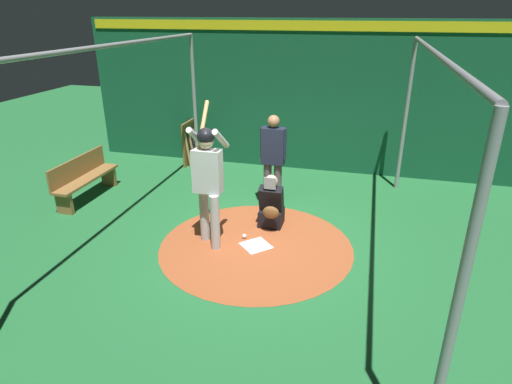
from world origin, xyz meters
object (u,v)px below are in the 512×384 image
object	(u,v)px
catcher	(271,206)
baseball_1	(212,216)
batter	(208,175)
umpire	(273,156)
baseball_0	(244,236)
home_plate	(256,246)
bench	(84,177)
bat_rack	(193,142)

from	to	relation	value
catcher	baseball_1	xyz separation A→B (m)	(-0.01, -1.10, -0.33)
batter	umpire	distance (m)	1.82
catcher	baseball_0	xyz separation A→B (m)	(0.55, -0.33, -0.33)
home_plate	batter	xyz separation A→B (m)	(0.08, -0.74, 1.18)
batter	bench	size ratio (longest dim) A/B	1.31
batter	bat_rack	world-z (taller)	batter
home_plate	batter	world-z (taller)	batter
bat_rack	bench	distance (m)	2.95
bat_rack	baseball_0	world-z (taller)	bat_rack
home_plate	catcher	xyz separation A→B (m)	(-0.76, 0.07, 0.36)
baseball_1	batter	bearing A→B (deg)	18.24
umpire	baseball_0	xyz separation A→B (m)	(1.41, -0.15, -0.96)
batter	bench	world-z (taller)	batter
batter	home_plate	bearing A→B (deg)	96.10
bat_rack	baseball_0	bearing A→B (deg)	33.85
bat_rack	baseball_1	bearing A→B (deg)	28.24
home_plate	umpire	size ratio (longest dim) A/B	0.24
catcher	umpire	size ratio (longest dim) A/B	0.54
baseball_0	catcher	bearing A→B (deg)	149.53
bench	baseball_0	size ratio (longest dim) A/B	23.03
baseball_1	bat_rack	bearing A→B (deg)	-151.76
bat_rack	baseball_0	xyz separation A→B (m)	(3.49, 2.34, -0.45)
umpire	baseball_1	size ratio (longest dim) A/B	23.98
bench	baseball_0	distance (m)	3.65
umpire	bench	bearing A→B (deg)	-80.53
bat_rack	catcher	bearing A→B (deg)	42.26
umpire	home_plate	bearing A→B (deg)	3.48
umpire	batter	bearing A→B (deg)	-20.95
catcher	baseball_1	size ratio (longest dim) A/B	12.97
bench	baseball_1	bearing A→B (deg)	85.29
batter	catcher	size ratio (longest dim) A/B	2.33
batter	bench	bearing A→B (deg)	-109.38
catcher	baseball_0	distance (m)	0.72
batter	baseball_0	xyz separation A→B (m)	(-0.28, 0.49, -1.15)
umpire	bench	size ratio (longest dim) A/B	1.04
bench	baseball_0	xyz separation A→B (m)	(0.79, 3.54, -0.40)
bench	home_plate	bearing A→B (deg)	75.33
baseball_0	baseball_1	distance (m)	0.95
batter	bat_rack	xyz separation A→B (m)	(-3.77, -1.85, -0.70)
umpire	baseball_0	distance (m)	1.71
batter	baseball_1	distance (m)	1.45
home_plate	umpire	bearing A→B (deg)	-176.52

